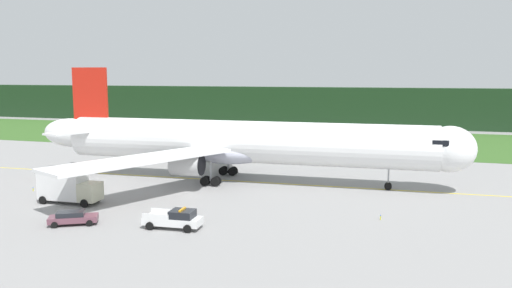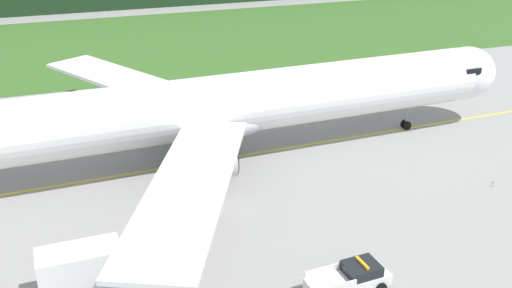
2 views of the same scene
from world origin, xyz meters
name	(u,v)px [view 1 (image 1 of 2)]	position (x,y,z in m)	size (l,w,h in m)	color
ground	(193,193)	(0.00, 0.00, 0.00)	(320.00, 320.00, 0.00)	gray
grass_verge	(295,138)	(0.00, 54.84, 0.02)	(320.00, 42.73, 0.04)	#345D23
distant_tree_line	(320,106)	(0.00, 85.26, 5.32)	(288.00, 5.37, 10.64)	#19331A
taxiway_centerline_main	(244,181)	(3.76, 8.23, 0.00)	(78.38, 0.30, 0.01)	yellow
airliner	(240,143)	(3.17, 8.20, 5.24)	(59.38, 47.82, 15.18)	white
ops_pickup_truck	(175,219)	(4.23, -13.39, 0.90)	(5.55, 2.58, 1.94)	silver
catering_truck	(68,187)	(-11.27, -8.41, 1.84)	(7.02, 2.84, 3.64)	beige
staff_car	(73,217)	(-5.63, -15.20, 0.70)	(4.78, 3.70, 1.30)	brown
taxiway_edge_light_east	(381,217)	(22.32, -4.83, 0.27)	(0.12, 0.12, 0.51)	yellow
taxiway_edge_light_west	(33,189)	(-19.21, -4.83, 0.26)	(0.12, 0.12, 0.48)	yellow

